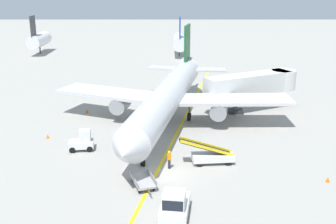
{
  "coord_description": "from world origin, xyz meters",
  "views": [
    {
      "loc": [
        0.04,
        -32.69,
        16.01
      ],
      "look_at": [
        0.03,
        9.76,
        2.5
      ],
      "focal_mm": 44.17,
      "sensor_mm": 36.0,
      "label": 1
    }
  ],
  "objects_px": {
    "airliner": "(169,95)",
    "safety_cone_nose_left": "(87,111)",
    "ground_crew_marshaller": "(169,159)",
    "safety_cone_tail_area": "(48,136)",
    "baggage_cart_loaded": "(143,181)",
    "jet_bridge": "(257,83)",
    "safety_cone_wingtip_right": "(328,180)",
    "pushback_tug": "(175,205)",
    "belt_loader_forward_hold": "(212,155)",
    "safety_cone_nose_right": "(141,111)",
    "safety_cone_wingtip_left": "(143,157)",
    "baggage_tug_near_wing": "(83,141)"
  },
  "relations": [
    {
      "from": "baggage_tug_near_wing",
      "to": "safety_cone_wingtip_right",
      "type": "xyz_separation_m",
      "value": [
        21.75,
        -6.79,
        -0.71
      ]
    },
    {
      "from": "pushback_tug",
      "to": "ground_crew_marshaller",
      "type": "relative_size",
      "value": 2.24
    },
    {
      "from": "jet_bridge",
      "to": "baggage_cart_loaded",
      "type": "distance_m",
      "value": 25.03
    },
    {
      "from": "pushback_tug",
      "to": "ground_crew_marshaller",
      "type": "bearing_deg",
      "value": 92.48
    },
    {
      "from": "ground_crew_marshaller",
      "to": "safety_cone_tail_area",
      "type": "height_order",
      "value": "ground_crew_marshaller"
    },
    {
      "from": "ground_crew_marshaller",
      "to": "safety_cone_wingtip_left",
      "type": "distance_m",
      "value": 3.29
    },
    {
      "from": "airliner",
      "to": "safety_cone_wingtip_left",
      "type": "bearing_deg",
      "value": -103.53
    },
    {
      "from": "safety_cone_nose_right",
      "to": "safety_cone_wingtip_left",
      "type": "height_order",
      "value": "same"
    },
    {
      "from": "baggage_cart_loaded",
      "to": "safety_cone_wingtip_right",
      "type": "xyz_separation_m",
      "value": [
        15.38,
        0.71,
        -0.25
      ]
    },
    {
      "from": "belt_loader_forward_hold",
      "to": "ground_crew_marshaller",
      "type": "distance_m",
      "value": 4.04
    },
    {
      "from": "jet_bridge",
      "to": "safety_cone_nose_left",
      "type": "height_order",
      "value": "jet_bridge"
    },
    {
      "from": "ground_crew_marshaller",
      "to": "safety_cone_nose_right",
      "type": "distance_m",
      "value": 16.63
    },
    {
      "from": "jet_bridge",
      "to": "safety_cone_nose_left",
      "type": "relative_size",
      "value": 28.67
    },
    {
      "from": "airliner",
      "to": "belt_loader_forward_hold",
      "type": "distance_m",
      "value": 12.14
    },
    {
      "from": "jet_bridge",
      "to": "pushback_tug",
      "type": "xyz_separation_m",
      "value": [
        -10.9,
        -25.67,
        -2.55
      ]
    },
    {
      "from": "pushback_tug",
      "to": "safety_cone_nose_left",
      "type": "distance_m",
      "value": 26.77
    },
    {
      "from": "safety_cone_wingtip_left",
      "to": "baggage_tug_near_wing",
      "type": "bearing_deg",
      "value": 160.07
    },
    {
      "from": "jet_bridge",
      "to": "baggage_cart_loaded",
      "type": "height_order",
      "value": "jet_bridge"
    },
    {
      "from": "airliner",
      "to": "safety_cone_nose_right",
      "type": "relative_size",
      "value": 79.86
    },
    {
      "from": "ground_crew_marshaller",
      "to": "safety_cone_nose_left",
      "type": "bearing_deg",
      "value": 122.48
    },
    {
      "from": "jet_bridge",
      "to": "safety_cone_nose_right",
      "type": "relative_size",
      "value": 28.67
    },
    {
      "from": "jet_bridge",
      "to": "safety_cone_wingtip_right",
      "type": "xyz_separation_m",
      "value": [
        1.97,
        -20.19,
        -3.32
      ]
    },
    {
      "from": "airliner",
      "to": "safety_cone_wingtip_right",
      "type": "height_order",
      "value": "airliner"
    },
    {
      "from": "safety_cone_wingtip_right",
      "to": "safety_cone_tail_area",
      "type": "bearing_deg",
      "value": 159.06
    },
    {
      "from": "airliner",
      "to": "safety_cone_tail_area",
      "type": "xyz_separation_m",
      "value": [
        -12.92,
        -4.92,
        -3.2
      ]
    },
    {
      "from": "airliner",
      "to": "baggage_tug_near_wing",
      "type": "distance_m",
      "value": 12.04
    },
    {
      "from": "safety_cone_wingtip_left",
      "to": "safety_cone_wingtip_right",
      "type": "distance_m",
      "value": 16.38
    },
    {
      "from": "pushback_tug",
      "to": "safety_cone_nose_right",
      "type": "relative_size",
      "value": 8.67
    },
    {
      "from": "baggage_cart_loaded",
      "to": "safety_cone_nose_right",
      "type": "xyz_separation_m",
      "value": [
        -1.42,
        19.53,
        -0.25
      ]
    },
    {
      "from": "airliner",
      "to": "safety_cone_nose_left",
      "type": "bearing_deg",
      "value": 158.66
    },
    {
      "from": "belt_loader_forward_hold",
      "to": "safety_cone_nose_right",
      "type": "relative_size",
      "value": 11.61
    },
    {
      "from": "jet_bridge",
      "to": "safety_cone_tail_area",
      "type": "relative_size",
      "value": 28.67
    },
    {
      "from": "jet_bridge",
      "to": "baggage_cart_loaded",
      "type": "relative_size",
      "value": 3.31
    },
    {
      "from": "belt_loader_forward_hold",
      "to": "safety_cone_wingtip_left",
      "type": "bearing_deg",
      "value": 172.25
    },
    {
      "from": "safety_cone_nose_left",
      "to": "belt_loader_forward_hold",
      "type": "bearing_deg",
      "value": -46.83
    },
    {
      "from": "safety_cone_nose_left",
      "to": "safety_cone_tail_area",
      "type": "distance_m",
      "value": 9.33
    },
    {
      "from": "safety_cone_tail_area",
      "to": "safety_cone_wingtip_left",
      "type": "bearing_deg",
      "value": -27.38
    },
    {
      "from": "airliner",
      "to": "baggage_cart_loaded",
      "type": "relative_size",
      "value": 9.21
    },
    {
      "from": "baggage_cart_loaded",
      "to": "ground_crew_marshaller",
      "type": "distance_m",
      "value": 3.97
    },
    {
      "from": "baggage_cart_loaded",
      "to": "safety_cone_nose_right",
      "type": "height_order",
      "value": "baggage_cart_loaded"
    },
    {
      "from": "pushback_tug",
      "to": "belt_loader_forward_hold",
      "type": "xyz_separation_m",
      "value": [
        3.52,
        9.21,
        -0.22
      ]
    },
    {
      "from": "safety_cone_wingtip_left",
      "to": "pushback_tug",
      "type": "bearing_deg",
      "value": -74.2
    },
    {
      "from": "airliner",
      "to": "baggage_tug_near_wing",
      "type": "height_order",
      "value": "airliner"
    },
    {
      "from": "pushback_tug",
      "to": "baggage_tug_near_wing",
      "type": "relative_size",
      "value": 1.49
    },
    {
      "from": "airliner",
      "to": "baggage_cart_loaded",
      "type": "height_order",
      "value": "airliner"
    },
    {
      "from": "pushback_tug",
      "to": "safety_cone_wingtip_left",
      "type": "distance_m",
      "value": 10.5
    },
    {
      "from": "baggage_tug_near_wing",
      "to": "safety_cone_tail_area",
      "type": "height_order",
      "value": "baggage_tug_near_wing"
    },
    {
      "from": "safety_cone_wingtip_left",
      "to": "safety_cone_wingtip_right",
      "type": "bearing_deg",
      "value": -16.33
    },
    {
      "from": "jet_bridge",
      "to": "safety_cone_tail_area",
      "type": "distance_m",
      "value": 26.45
    },
    {
      "from": "belt_loader_forward_hold",
      "to": "safety_cone_wingtip_left",
      "type": "distance_m",
      "value": 6.46
    }
  ]
}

